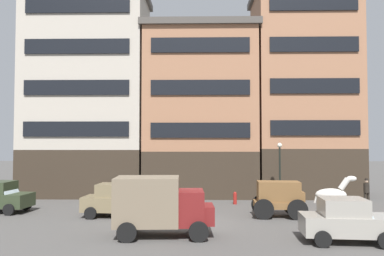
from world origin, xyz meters
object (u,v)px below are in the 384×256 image
(sedan_parked_curb, at_px, (346,220))
(delivery_truck_near, at_px, (160,204))
(sedan_dark, at_px, (116,200))
(streetlamp_curbside, at_px, (280,165))
(draft_horse, at_px, (333,194))
(fire_hydrant_curbside, at_px, (235,198))
(pedestrian_officer, at_px, (367,191))
(cargo_wagon, at_px, (279,196))

(sedan_parked_curb, bearing_deg, delivery_truck_near, 173.95)
(sedan_dark, height_order, streetlamp_curbside, streetlamp_curbside)
(draft_horse, xyz_separation_m, fire_hydrant_curbside, (-5.01, 4.13, -0.84))
(pedestrian_officer, bearing_deg, sedan_dark, -166.77)
(cargo_wagon, height_order, delivery_truck_near, delivery_truck_near)
(delivery_truck_near, bearing_deg, streetlamp_curbside, 48.65)
(sedan_dark, relative_size, pedestrian_officer, 2.12)
(sedan_dark, height_order, sedan_parked_curb, same)
(draft_horse, xyz_separation_m, sedan_parked_curb, (-1.30, -5.01, -0.36))
(delivery_truck_near, height_order, fire_hydrant_curbside, delivery_truck_near)
(fire_hydrant_curbside, bearing_deg, cargo_wagon, -63.47)
(fire_hydrant_curbside, bearing_deg, pedestrian_officer, -3.01)
(delivery_truck_near, distance_m, sedan_dark, 5.13)
(sedan_parked_curb, relative_size, pedestrian_officer, 2.12)
(sedan_dark, relative_size, sedan_parked_curb, 1.00)
(pedestrian_officer, xyz_separation_m, streetlamp_curbside, (-5.59, 0.22, 1.69))
(cargo_wagon, relative_size, pedestrian_officer, 1.66)
(sedan_dark, bearing_deg, pedestrian_officer, 13.23)
(delivery_truck_near, bearing_deg, fire_hydrant_curbside, 63.50)
(delivery_truck_near, height_order, streetlamp_curbside, streetlamp_curbside)
(sedan_parked_curb, xyz_separation_m, pedestrian_officer, (4.84, 8.68, 0.07))
(cargo_wagon, height_order, pedestrian_officer, cargo_wagon)
(delivery_truck_near, height_order, sedan_dark, delivery_truck_near)
(cargo_wagon, bearing_deg, sedan_dark, 179.99)
(delivery_truck_near, relative_size, sedan_dark, 1.16)
(cargo_wagon, relative_size, sedan_dark, 0.79)
(sedan_parked_curb, xyz_separation_m, streetlamp_curbside, (-0.75, 8.90, 1.76))
(draft_horse, height_order, sedan_parked_curb, draft_horse)
(sedan_dark, bearing_deg, fire_hydrant_curbside, 30.27)
(streetlamp_curbside, bearing_deg, sedan_dark, -158.79)
(cargo_wagon, xyz_separation_m, delivery_truck_near, (-6.20, -4.18, 0.28))
(cargo_wagon, height_order, fire_hydrant_curbside, cargo_wagon)
(sedan_parked_curb, bearing_deg, sedan_dark, 155.08)
(cargo_wagon, distance_m, sedan_dark, 9.13)
(cargo_wagon, distance_m, sedan_parked_curb, 5.28)
(sedan_parked_curb, distance_m, streetlamp_curbside, 9.11)
(streetlamp_curbside, distance_m, fire_hydrant_curbside, 3.73)
(sedan_parked_curb, height_order, pedestrian_officer, sedan_parked_curb)
(cargo_wagon, distance_m, draft_horse, 2.95)
(cargo_wagon, relative_size, streetlamp_curbside, 0.72)
(sedan_parked_curb, distance_m, fire_hydrant_curbside, 9.87)
(delivery_truck_near, relative_size, sedan_parked_curb, 1.16)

